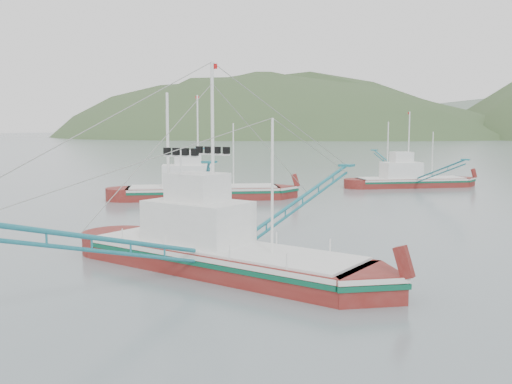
% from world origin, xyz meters
% --- Properties ---
extents(ground, '(1200.00, 1200.00, 0.00)m').
position_xyz_m(ground, '(0.00, 0.00, 0.00)').
color(ground, slate).
rests_on(ground, ground).
extents(main_boat, '(16.26, 28.53, 11.61)m').
position_xyz_m(main_boat, '(2.08, -2.33, 1.88)').
color(main_boat, maroon).
rests_on(main_boat, ground).
extents(bg_boat_far, '(19.00, 22.03, 10.11)m').
position_xyz_m(bg_boat_far, '(1.76, 44.75, 2.16)').
color(bg_boat_far, maroon).
rests_on(bg_boat_far, ground).
extents(bg_boat_left, '(20.73, 25.71, 11.58)m').
position_xyz_m(bg_boat_left, '(-14.93, 22.62, 2.46)').
color(bg_boat_left, maroon).
rests_on(bg_boat_left, ground).
extents(headland_left, '(448.00, 308.00, 210.00)m').
position_xyz_m(headland_left, '(-180.00, 360.00, 0.00)').
color(headland_left, '#334A26').
rests_on(headland_left, ground).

